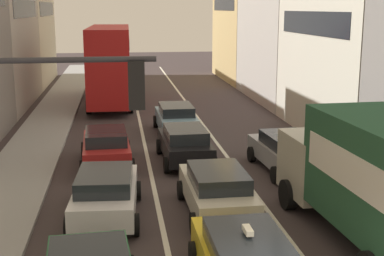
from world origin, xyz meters
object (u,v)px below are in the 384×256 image
Objects in this scene: traffic_light_pole at (28,152)px; sedan_centre_lane_second at (217,190)px; removalist_box_truck at (373,175)px; hatchback_centre_lane_third at (185,143)px; wagon_left_lane_second at (106,193)px; coupe_centre_lane_fourth at (176,118)px; sedan_right_lane_behind_truck at (286,151)px; sedan_left_lane_third at (106,146)px; bus_mid_queue_primary at (110,62)px.

sedan_centre_lane_second is (4.51, 6.24, -3.02)m from traffic_light_pole.
removalist_box_truck is 9.58m from hatchback_centre_lane_third.
traffic_light_pole is 0.71× the size of removalist_box_truck.
sedan_centre_lane_second is 0.98× the size of wagon_left_lane_second.
removalist_box_truck is at bearing -165.92° from coupe_centre_lane_fourth.
wagon_left_lane_second is at bearing 80.09° from traffic_light_pole.
removalist_box_truck is 7.01m from sedan_right_lane_behind_truck.
coupe_centre_lane_fourth is (3.42, 5.40, 0.00)m from sedan_left_lane_third.
hatchback_centre_lane_third is at bearing -166.55° from bus_mid_queue_primary.
hatchback_centre_lane_third is at bearing 61.49° from sedan_right_lane_behind_truck.
sedan_left_lane_third is 7.17m from sedan_right_lane_behind_truck.
bus_mid_queue_primary reaches higher than removalist_box_truck.
hatchback_centre_lane_third is at bearing 177.15° from coupe_centre_lane_fourth.
bus_mid_queue_primary reaches higher than wagon_left_lane_second.
traffic_light_pole is 1.27× the size of sedan_centre_lane_second.
bus_mid_queue_primary is at bearing 87.54° from traffic_light_pole.
removalist_box_truck reaches higher than hatchback_centre_lane_third.
removalist_box_truck is 14.57m from coupe_centre_lane_fourth.
sedan_left_lane_third is at bearing 72.73° from sedan_right_lane_behind_truck.
coupe_centre_lane_fourth is at bearing -34.50° from sedan_left_lane_third.
removalist_box_truck reaches higher than coupe_centre_lane_fourth.
sedan_left_lane_third is 6.40m from coupe_centre_lane_fourth.
sedan_right_lane_behind_truck is at bearing -116.49° from hatchback_centre_lane_third.
removalist_box_truck reaches higher than wagon_left_lane_second.
sedan_left_lane_third is at bearing 36.77° from removalist_box_truck.
traffic_light_pole reaches higher than bus_mid_queue_primary.
sedan_centre_lane_second is 20.65m from bus_mid_queue_primary.
coupe_centre_lane_fourth is (-0.04, 11.30, 0.00)m from sedan_centre_lane_second.
wagon_left_lane_second is (-7.03, 2.94, -1.18)m from removalist_box_truck.
hatchback_centre_lane_third is at bearing -25.25° from wagon_left_lane_second.
wagon_left_lane_second is at bearing 150.12° from hatchback_centre_lane_third.
traffic_light_pole is 18.35m from coupe_centre_lane_fourth.
sedan_left_lane_third is at bearing 89.34° from hatchback_centre_lane_third.
sedan_centre_lane_second is at bearing 136.71° from sedan_right_lane_behind_truck.
wagon_left_lane_second is (-3.39, 0.19, 0.00)m from sedan_centre_lane_second.
sedan_right_lane_behind_truck is (6.88, 3.97, 0.00)m from wagon_left_lane_second.
coupe_centre_lane_fourth is at bearing -3.48° from hatchback_centre_lane_third.
sedan_left_lane_third is (1.05, 12.14, -3.02)m from traffic_light_pole.
sedan_left_lane_third is at bearing 4.16° from wagon_left_lane_second.
bus_mid_queue_primary reaches higher than sedan_right_lane_behind_truck.
sedan_centre_lane_second is 1.00× the size of coupe_centre_lane_fourth.
traffic_light_pole is at bearing 110.54° from removalist_box_truck.
wagon_left_lane_second is at bearing 64.67° from removalist_box_truck.
removalist_box_truck reaches higher than sedan_right_lane_behind_truck.
coupe_centre_lane_fourth is (-3.68, 14.05, -1.18)m from removalist_box_truck.
traffic_light_pole reaches higher than sedan_right_lane_behind_truck.
coupe_centre_lane_fourth is 0.41× the size of bus_mid_queue_primary.
hatchback_centre_lane_third is 4.15m from sedan_right_lane_behind_truck.
hatchback_centre_lane_third is (3.13, 5.74, 0.00)m from wagon_left_lane_second.
wagon_left_lane_second and sedan_left_lane_third have the same top height.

